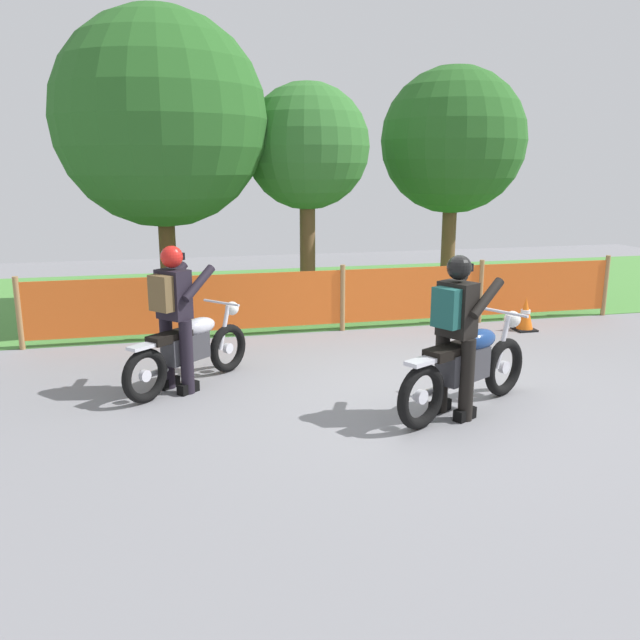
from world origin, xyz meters
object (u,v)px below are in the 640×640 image
Objects in this scene: motorcycle_lead at (467,367)px; rider_trailing at (174,311)px; traffic_cone at (525,314)px; rider_lead at (456,327)px; motorcycle_trailing at (190,349)px.

motorcycle_lead is 1.13× the size of rider_trailing.
motorcycle_lead reaches higher than traffic_cone.
traffic_cone is (5.43, 1.63, -0.69)m from rider_trailing.
rider_lead and rider_trailing have the same top height.
rider_trailing is at bearing -163.30° from traffic_cone.
motorcycle_lead is at bearing -129.48° from traffic_cone.
traffic_cone is at bearing 20.83° from rider_lead.
traffic_cone is (5.27, 1.48, -0.19)m from motorcycle_trailing.
rider_lead is 3.19× the size of traffic_cone.
motorcycle_trailing is 3.11m from rider_lead.
rider_trailing reaches higher than motorcycle_lead.
rider_trailing is (-0.16, -0.14, 0.50)m from motorcycle_trailing.
rider_lead is at bearing -179.49° from motorcycle_lead.
motorcycle_trailing is 0.90× the size of rider_lead.
traffic_cone is at bearing -26.39° from motorcycle_trailing.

